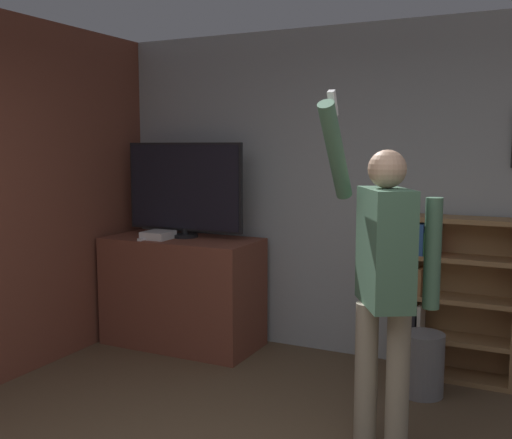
# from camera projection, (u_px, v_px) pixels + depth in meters

# --- Properties ---
(wall_back) EXTENTS (6.67, 0.09, 2.70)m
(wall_back) POSITION_uv_depth(u_px,v_px,m) (382.00, 194.00, 4.79)
(wall_back) COLOR #9EA3A8
(wall_back) RESTS_ON ground_plane
(wall_side_brick) EXTENTS (0.06, 4.56, 2.70)m
(wall_side_brick) POSITION_uv_depth(u_px,v_px,m) (18.00, 198.00, 4.47)
(wall_side_brick) COLOR brown
(wall_side_brick) RESTS_ON ground_plane
(tv_ledge) EXTENTS (1.34, 0.65, 0.95)m
(tv_ledge) POSITION_uv_depth(u_px,v_px,m) (183.00, 291.00, 5.23)
(tv_ledge) COLOR brown
(tv_ledge) RESTS_ON ground_plane
(television) EXTENTS (1.11, 0.22, 0.82)m
(television) POSITION_uv_depth(u_px,v_px,m) (184.00, 189.00, 5.16)
(television) COLOR black
(television) RESTS_ON tv_ledge
(game_console) EXTENTS (0.23, 0.23, 0.07)m
(game_console) POSITION_uv_depth(u_px,v_px,m) (158.00, 235.00, 5.12)
(game_console) COLOR white
(game_console) RESTS_ON tv_ledge
(remote_loose) EXTENTS (0.04, 0.14, 0.02)m
(remote_loose) POSITION_uv_depth(u_px,v_px,m) (144.00, 239.00, 5.06)
(remote_loose) COLOR white
(remote_loose) RESTS_ON tv_ledge
(bookshelf) EXTENTS (0.82, 0.28, 1.22)m
(bookshelf) POSITION_uv_depth(u_px,v_px,m) (450.00, 297.00, 4.47)
(bookshelf) COLOR #997047
(bookshelf) RESTS_ON ground_plane
(person) EXTENTS (0.60, 0.58, 2.03)m
(person) POSITION_uv_depth(u_px,v_px,m) (384.00, 272.00, 3.29)
(person) COLOR gray
(person) RESTS_ON ground_plane
(waste_bin) EXTENTS (0.29, 0.29, 0.44)m
(waste_bin) POSITION_uv_depth(u_px,v_px,m) (423.00, 364.00, 4.18)
(waste_bin) COLOR gray
(waste_bin) RESTS_ON ground_plane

